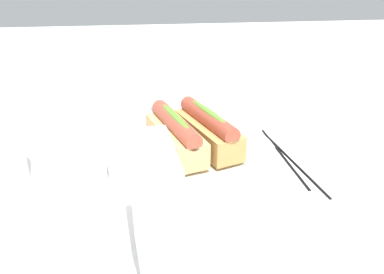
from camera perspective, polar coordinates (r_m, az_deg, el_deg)
ground_plane at (r=0.73m, az=1.07°, el=-3.22°), size 2.40×2.40×0.00m
serving_bowl at (r=0.71m, az=0.00°, el=-2.61°), size 0.27×0.27×0.03m
hotdog_front at (r=0.70m, az=2.11°, el=0.93°), size 0.16×0.10×0.06m
hotdog_back at (r=0.68m, az=-2.17°, el=0.24°), size 0.16×0.09×0.06m
water_glass at (r=0.90m, az=-2.79°, el=5.26°), size 0.07×0.07×0.09m
napkin_box at (r=0.48m, az=-4.81°, el=-9.41°), size 0.11×0.06×0.15m
chopstick_near at (r=0.76m, az=11.79°, el=-2.29°), size 0.22×0.02×0.01m
chopstick_far at (r=0.74m, az=13.34°, el=-3.30°), size 0.22×0.04×0.01m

